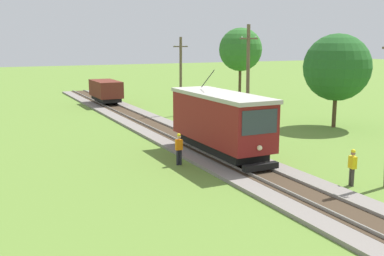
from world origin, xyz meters
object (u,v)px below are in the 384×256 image
freight_car (106,91)px  tree_left_near (241,50)px  track_worker (352,166)px  utility_pole_far (181,76)px  tree_right_near (337,67)px  red_tram (221,121)px  utility_pole_mid (248,81)px  second_worker (179,148)px

freight_car → tree_left_near: bearing=-10.0°
freight_car → track_worker: (2.99, -32.31, -0.57)m
utility_pole_far → tree_right_near: 13.67m
track_worker → tree_right_near: tree_right_near is taller
track_worker → tree_left_near: tree_left_near is taller
utility_pole_far → freight_car: bearing=113.8°
track_worker → tree_left_near: (12.12, 29.63, 4.84)m
red_tram → tree_left_near: 27.16m
track_worker → utility_pole_mid: bearing=-86.1°
red_tram → second_worker: bearing=-172.0°
utility_pole_mid → tree_left_near: tree_left_near is taller
track_worker → second_worker: bearing=-39.3°
track_worker → second_worker: same height
utility_pole_mid → tree_left_near: (10.77, 18.38, 1.78)m
utility_pole_far → second_worker: bearing=-114.8°
track_worker → tree_left_near: size_ratio=0.22×
utility_pole_far → tree_right_near: bearing=-50.8°
tree_left_near → tree_right_near: size_ratio=1.13×
second_worker → tree_right_near: size_ratio=0.24×
red_tram → track_worker: red_tram is taller
utility_pole_far → tree_left_near: bearing=33.6°
freight_car → track_worker: bearing=-84.7°
tree_right_near → utility_pole_mid: bearing=-175.7°
utility_pole_far → utility_pole_mid: bearing=-90.0°
utility_pole_mid → track_worker: 11.73m
utility_pole_mid → second_worker: size_ratio=4.42×
red_tram → freight_car: 24.96m
freight_car → tree_left_near: 15.93m
red_tram → tree_right_near: tree_right_near is taller
freight_car → utility_pole_mid: bearing=-78.4°
freight_car → second_worker: (-2.83, -25.36, -0.57)m
utility_pole_mid → utility_pole_far: 11.22m
red_tram → utility_pole_far: size_ratio=1.20×
second_worker → tree_left_near: 29.32m
utility_pole_mid → tree_right_near: 8.66m
tree_right_near → utility_pole_far: bearing=129.2°
utility_pole_far → tree_right_near: (8.61, -10.56, 1.07)m
second_worker → red_tram: bearing=103.0°
utility_pole_far → track_worker: size_ratio=4.00×
tree_right_near → second_worker: bearing=-162.6°
utility_pole_far → track_worker: (-1.35, -22.46, -2.68)m
utility_pole_far → tree_left_near: 13.12m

